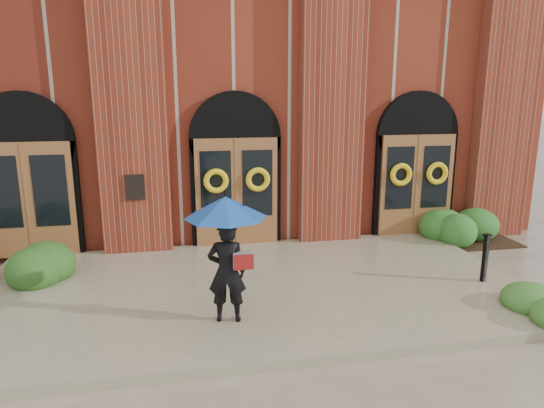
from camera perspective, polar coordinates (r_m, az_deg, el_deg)
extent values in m
plane|color=gray|center=(9.12, -1.90, -10.70)|extent=(90.00, 90.00, 0.00)
cube|color=tan|center=(9.22, -2.06, -9.91)|extent=(10.00, 5.30, 0.15)
cube|color=maroon|center=(17.19, -6.88, 12.45)|extent=(16.00, 12.00, 7.00)
cube|color=black|center=(10.94, -15.82, 1.92)|extent=(0.40, 0.05, 0.55)
cube|color=maroon|center=(11.00, -16.33, 11.67)|extent=(1.50, 0.45, 7.00)
cube|color=maroon|center=(11.52, 7.07, 12.14)|extent=(1.50, 0.45, 7.00)
cube|color=maroon|center=(13.61, 25.76, 11.10)|extent=(1.50, 0.45, 7.00)
cube|color=brown|center=(11.63, -26.76, 0.39)|extent=(1.90, 0.10, 2.50)
cylinder|color=black|center=(11.58, -27.22, 6.58)|extent=(2.10, 0.22, 2.10)
cube|color=brown|center=(11.26, -4.17, 1.41)|extent=(1.90, 0.10, 2.50)
cylinder|color=black|center=(11.21, -4.37, 7.82)|extent=(2.10, 0.22, 2.10)
cube|color=brown|center=(12.60, 16.60, 2.15)|extent=(1.90, 0.10, 2.50)
cylinder|color=black|center=(12.56, 16.68, 7.88)|extent=(2.10, 0.22, 2.10)
torus|color=yellow|center=(11.04, -6.60, 2.70)|extent=(0.57, 0.13, 0.57)
torus|color=yellow|center=(11.15, -1.67, 2.89)|extent=(0.57, 0.13, 0.57)
torus|color=yellow|center=(12.23, 14.95, 3.36)|extent=(0.57, 0.13, 0.57)
torus|color=yellow|center=(12.68, 18.86, 3.44)|extent=(0.57, 0.13, 0.57)
imported|color=black|center=(7.60, -5.33, -7.94)|extent=(0.64, 0.47, 1.62)
cone|color=#134497|center=(7.29, -5.51, -0.35)|extent=(1.43, 1.43, 0.32)
cylinder|color=black|center=(7.36, -5.00, -3.72)|extent=(0.02, 0.02, 0.55)
cube|color=#989B9D|center=(7.42, -3.43, -6.64)|extent=(0.32, 0.20, 0.24)
cube|color=maroon|center=(7.34, -3.34, -6.86)|extent=(0.30, 0.07, 0.24)
cube|color=black|center=(10.03, 23.77, -5.94)|extent=(0.10, 0.10, 0.90)
cube|color=black|center=(9.90, 24.02, -3.39)|extent=(0.16, 0.16, 0.04)
ellipsoid|color=#285E21|center=(12.73, 20.15, -2.67)|extent=(3.04, 1.22, 0.78)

